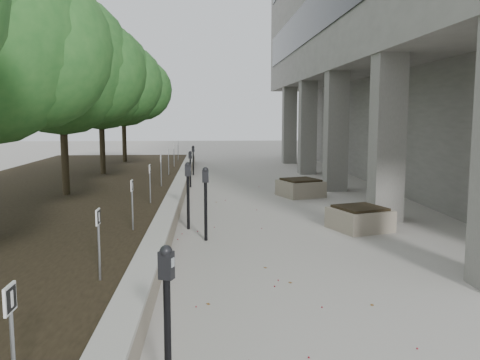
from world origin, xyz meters
name	(u,v)px	position (x,y,z in m)	size (l,w,h in m)	color
ground	(282,320)	(0.00, 0.00, 0.00)	(90.00, 90.00, 0.00)	#A9A59C
retaining_wall	(178,193)	(-1.82, 9.00, 0.25)	(0.39, 26.00, 0.50)	#9E927E
planting_bed	(52,196)	(-5.50, 9.00, 0.20)	(7.00, 26.00, 0.40)	#2D2416
crabapple_tree_3	(62,94)	(-4.80, 8.00, 3.12)	(4.60, 4.00, 5.44)	#266125
crabapple_tree_4	(101,99)	(-4.80, 13.00, 3.12)	(4.60, 4.00, 5.44)	#266125
crabapple_tree_5	(123,103)	(-4.80, 18.00, 3.12)	(4.60, 4.00, 5.44)	#266125
parking_sign_1	(13,348)	(-2.35, -2.50, 0.88)	(0.04, 0.22, 0.96)	black
parking_sign_2	(99,245)	(-2.35, 0.50, 0.88)	(0.04, 0.22, 0.96)	black
parking_sign_3	(132,205)	(-2.35, 3.50, 0.88)	(0.04, 0.22, 0.96)	black
parking_sign_4	(150,184)	(-2.35, 6.50, 0.88)	(0.04, 0.22, 0.96)	black
parking_sign_5	(161,171)	(-2.35, 9.50, 0.88)	(0.04, 0.22, 0.96)	black
parking_sign_6	(169,162)	(-2.35, 12.50, 0.88)	(0.04, 0.22, 0.96)	black
parking_sign_7	(174,155)	(-2.35, 15.50, 0.88)	(0.04, 0.22, 0.96)	black
parking_sign_8	(178,150)	(-2.35, 18.50, 0.88)	(0.04, 0.22, 0.96)	black
parking_meter_1	(167,325)	(-1.28, -1.81, 0.73)	(0.14, 0.10, 1.46)	black
parking_meter_2	(188,196)	(-1.37, 5.27, 0.76)	(0.15, 0.11, 1.53)	black
parking_meter_3	(206,204)	(-0.97, 4.19, 0.76)	(0.15, 0.11, 1.52)	black
parking_meter_4	(190,169)	(-1.55, 12.05, 0.65)	(0.13, 0.09, 1.30)	black
parking_meter_5	(193,160)	(-1.55, 15.69, 0.64)	(0.13, 0.09, 1.27)	black
planter_front	(360,218)	(2.48, 4.97, 0.26)	(1.13, 1.13, 0.53)	#9E927E
planter_back	(301,188)	(2.00, 9.78, 0.28)	(1.19, 1.19, 0.56)	#9E927E
berry_scatter	(245,230)	(-0.10, 5.00, 0.01)	(3.30, 14.10, 0.02)	maroon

